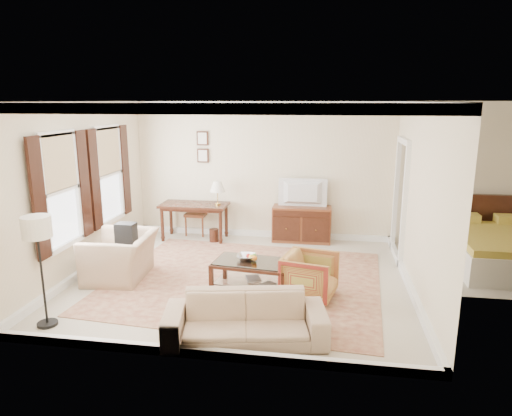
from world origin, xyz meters
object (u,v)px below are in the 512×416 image
(writing_desk, at_px, (194,209))
(sofa, at_px, (245,311))
(club_armchair, at_px, (120,249))
(coffee_table, at_px, (252,268))
(striped_armchair, at_px, (310,274))
(sideboard, at_px, (302,224))
(tv, at_px, (303,184))

(writing_desk, xyz_separation_m, sofa, (1.83, -4.04, -0.28))
(writing_desk, distance_m, club_armchair, 2.41)
(writing_desk, bearing_deg, coffee_table, -56.78)
(striped_armchair, height_order, club_armchair, club_armchair)
(striped_armchair, relative_size, sofa, 0.38)
(striped_armchair, bearing_deg, sideboard, 18.89)
(tv, xyz_separation_m, striped_armchair, (0.29, -2.82, -0.85))
(striped_armchair, distance_m, club_armchair, 3.17)
(coffee_table, height_order, club_armchair, club_armchair)
(writing_desk, height_order, club_armchair, club_armchair)
(club_armchair, bearing_deg, writing_desk, 162.12)
(striped_armchair, xyz_separation_m, sofa, (-0.73, -1.39, 0.01))
(tv, relative_size, club_armchair, 0.82)
(club_armchair, bearing_deg, sideboard, 127.71)
(sideboard, height_order, tv, tv)
(writing_desk, relative_size, sofa, 0.71)
(writing_desk, distance_m, sofa, 4.44)
(writing_desk, relative_size, tv, 1.47)
(tv, distance_m, club_armchair, 3.87)
(tv, bearing_deg, coffee_table, 77.14)
(writing_desk, distance_m, coffee_table, 3.04)
(writing_desk, distance_m, sideboard, 2.30)
(writing_desk, bearing_deg, club_armchair, -104.15)
(club_armchair, height_order, sofa, club_armchair)
(sideboard, xyz_separation_m, striped_armchair, (0.29, -2.84, 0.01))
(sideboard, bearing_deg, sofa, -95.97)
(sofa, bearing_deg, sideboard, 73.47)
(sideboard, relative_size, coffee_table, 0.99)
(sideboard, relative_size, sofa, 0.61)
(writing_desk, bearing_deg, tv, 4.27)
(sideboard, distance_m, tv, 0.86)
(tv, relative_size, striped_armchair, 1.26)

